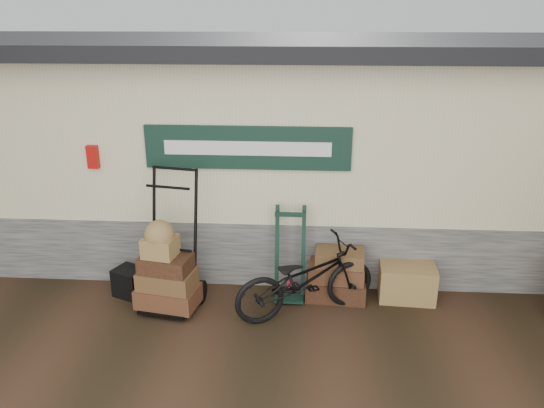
# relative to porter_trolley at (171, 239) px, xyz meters

# --- Properties ---
(ground) EXTENTS (80.00, 80.00, 0.00)m
(ground) POSITION_rel_porter_trolley_xyz_m (1.21, -0.47, -0.90)
(ground) COLOR black
(ground) RESTS_ON ground
(station_building) EXTENTS (14.40, 4.10, 3.20)m
(station_building) POSITION_rel_porter_trolley_xyz_m (1.21, 2.27, 0.72)
(station_building) COLOR #4C4C47
(station_building) RESTS_ON ground
(porter_trolley) EXTENTS (1.01, 0.83, 1.80)m
(porter_trolley) POSITION_rel_porter_trolley_xyz_m (0.00, 0.00, 0.00)
(porter_trolley) COLOR black
(porter_trolley) RESTS_ON ground
(green_barrow) EXTENTS (0.45, 0.38, 1.24)m
(green_barrow) POSITION_rel_porter_trolley_xyz_m (1.47, 0.26, -0.28)
(green_barrow) COLOR black
(green_barrow) RESTS_ON ground
(suitcase_stack) EXTENTS (0.81, 0.54, 0.68)m
(suitcase_stack) POSITION_rel_porter_trolley_xyz_m (2.08, 0.27, -0.56)
(suitcase_stack) COLOR #321710
(suitcase_stack) RESTS_ON ground
(wicker_hamper) EXTENTS (0.74, 0.51, 0.46)m
(wicker_hamper) POSITION_rel_porter_trolley_xyz_m (3.00, 0.30, -0.67)
(wicker_hamper) COLOR olive
(wicker_hamper) RESTS_ON ground
(black_trunk) EXTENTS (0.48, 0.45, 0.38)m
(black_trunk) POSITION_rel_porter_trolley_xyz_m (-0.64, 0.15, -0.71)
(black_trunk) COLOR black
(black_trunk) RESTS_ON ground
(bicycle) EXTENTS (1.34, 1.93, 1.07)m
(bicycle) POSITION_rel_porter_trolley_xyz_m (1.68, -0.16, -0.37)
(bicycle) COLOR black
(bicycle) RESTS_ON ground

